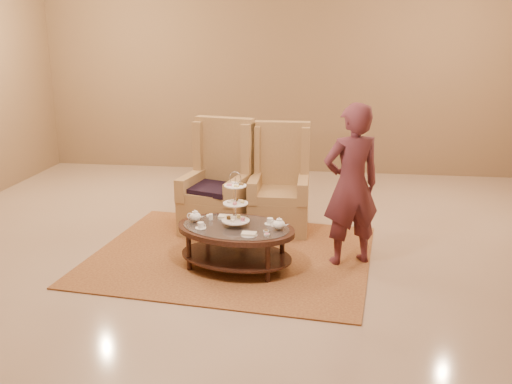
# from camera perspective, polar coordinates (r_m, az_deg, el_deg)

# --- Properties ---
(ground) EXTENTS (8.00, 8.00, 0.00)m
(ground) POSITION_cam_1_polar(r_m,az_deg,el_deg) (5.91, -0.92, -7.02)
(ground) COLOR tan
(ground) RESTS_ON ground
(ceiling) EXTENTS (8.00, 8.00, 0.02)m
(ceiling) POSITION_cam_1_polar(r_m,az_deg,el_deg) (5.91, -0.92, -7.02)
(ceiling) COLOR white
(ceiling) RESTS_ON ground
(wall_back) EXTENTS (8.00, 0.04, 3.50)m
(wall_back) POSITION_cam_1_polar(r_m,az_deg,el_deg) (9.43, 2.79, 12.57)
(wall_back) COLOR #876A49
(wall_back) RESTS_ON ground
(rug) EXTENTS (3.09, 2.66, 0.02)m
(rug) POSITION_cam_1_polar(r_m,az_deg,el_deg) (6.08, -2.45, -6.30)
(rug) COLOR #A4703A
(rug) RESTS_ON ground
(tea_table) EXTENTS (1.35, 1.07, 1.00)m
(tea_table) POSITION_cam_1_polar(r_m,az_deg,el_deg) (5.63, -2.03, -4.23)
(tea_table) COLOR black
(tea_table) RESTS_ON ground
(armchair_left) EXTENTS (0.84, 0.86, 1.32)m
(armchair_left) POSITION_cam_1_polar(r_m,az_deg,el_deg) (6.73, -3.72, -0.14)
(armchair_left) COLOR #AC8451
(armchair_left) RESTS_ON ground
(armchair_right) EXTENTS (0.70, 0.72, 1.26)m
(armchair_right) POSITION_cam_1_polar(r_m,az_deg,el_deg) (6.76, 2.36, -0.22)
(armchair_right) COLOR #AC8451
(armchair_right) RESTS_ON ground
(person) EXTENTS (0.71, 0.60, 1.64)m
(person) POSITION_cam_1_polar(r_m,az_deg,el_deg) (5.70, 9.51, 0.63)
(person) COLOR #52232A
(person) RESTS_ON ground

